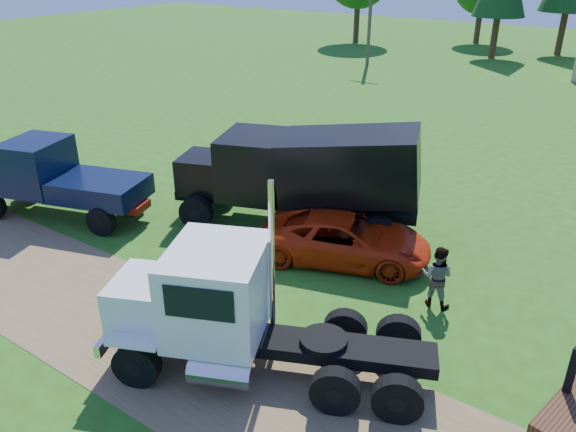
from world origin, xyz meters
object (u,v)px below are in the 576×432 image
Objects in this scene: navy_truck at (53,178)px; orange_pickup at (345,239)px; white_semi_tractor at (222,309)px; black_dump_truck at (304,172)px.

orange_pickup is at bearing -1.32° from navy_truck.
white_semi_tractor is at bearing -33.13° from navy_truck.
black_dump_truck is at bearing 85.15° from white_semi_tractor.
navy_truck is (-7.70, -4.19, -0.59)m from black_dump_truck.
black_dump_truck is at bearing 10.91° from navy_truck.
navy_truck is at bearing 140.69° from white_semi_tractor.
white_semi_tractor is 10.49m from navy_truck.
white_semi_tractor is 5.79m from orange_pickup.
white_semi_tractor is at bearing 160.96° from orange_pickup.
white_semi_tractor is at bearing -91.02° from black_dump_truck.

